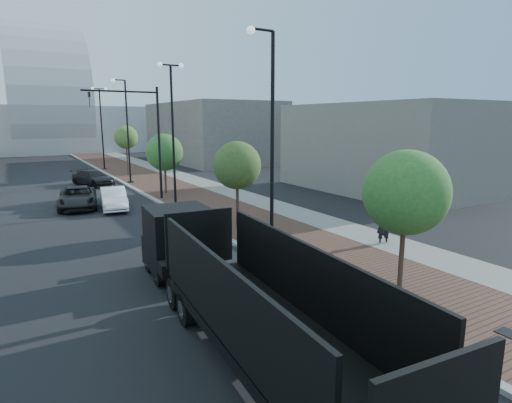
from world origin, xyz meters
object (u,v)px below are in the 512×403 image
dump_truck (210,272)px  pedestrian (383,225)px  dark_car_mid (78,197)px  white_sedan (114,199)px

dump_truck → pedestrian: dump_truck is taller
dump_truck → dark_car_mid: 18.48m
white_sedan → pedestrian: size_ratio=2.19×
dump_truck → white_sedan: size_ratio=3.14×
dump_truck → white_sedan: bearing=91.9°
pedestrian → dump_truck: bearing=26.3°
dump_truck → dark_car_mid: bearing=98.1°
dark_car_mid → pedestrian: bearing=-46.5°
dump_truck → pedestrian: (9.77, 2.27, -0.28)m
white_sedan → dark_car_mid: white_sedan is taller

